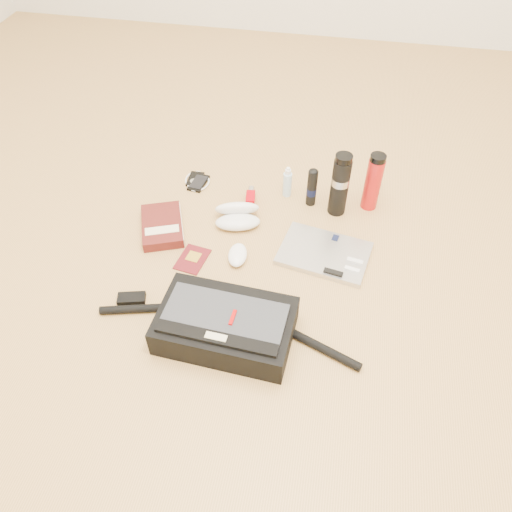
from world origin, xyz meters
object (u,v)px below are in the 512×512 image
Objects in this scene: messenger_bag at (225,325)px; laptop at (324,254)px; thermos_black at (340,185)px; book at (163,226)px; thermos_red at (373,182)px.

messenger_bag is 2.45× the size of laptop.
messenger_bag is 0.48m from laptop.
book is at bearing -159.94° from thermos_black.
laptop is 0.35m from thermos_red.
thermos_black reaches higher than messenger_bag.
book is 0.80m from thermos_red.
thermos_red reaches higher than laptop.
messenger_bag is at bearing -72.01° from book.
book is 1.09× the size of thermos_red.
thermos_red reaches higher than book.
book is 0.67m from thermos_black.
messenger_bag is at bearing -114.05° from thermos_black.
messenger_bag is at bearing -120.35° from thermos_red.
laptop is at bearing 59.65° from messenger_bag.
messenger_bag is 3.23× the size of thermos_black.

